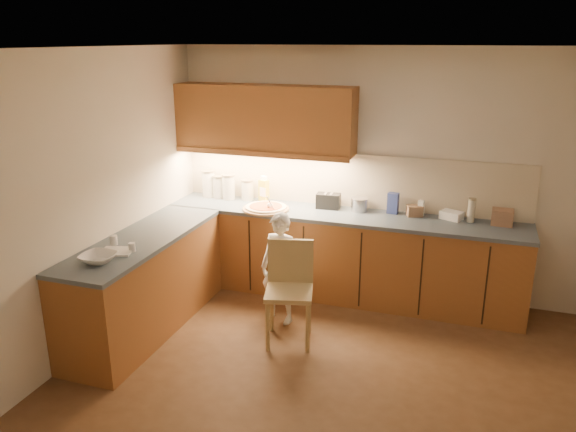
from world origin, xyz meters
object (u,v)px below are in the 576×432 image
(oil_jug, at_px, (264,190))
(toaster, at_px, (328,201))
(child, at_px, (280,268))
(pizza_on_board, at_px, (266,208))
(wooden_chair, at_px, (290,284))

(oil_jug, xyz_separation_m, toaster, (0.74, 0.01, -0.06))
(child, xyz_separation_m, toaster, (0.23, 0.91, 0.45))
(pizza_on_board, bearing_deg, child, -58.89)
(toaster, bearing_deg, oil_jug, 176.69)
(oil_jug, bearing_deg, pizza_on_board, -64.94)
(pizza_on_board, distance_m, oil_jug, 0.32)
(child, bearing_deg, toaster, 86.30)
(wooden_chair, relative_size, oil_jug, 3.09)
(child, xyz_separation_m, wooden_chair, (0.19, -0.28, -0.01))
(child, bearing_deg, oil_jug, 129.96)
(child, height_order, wooden_chair, child)
(toaster, bearing_deg, wooden_chair, -95.76)
(child, bearing_deg, pizza_on_board, 131.69)
(wooden_chair, bearing_deg, pizza_on_board, 107.49)
(pizza_on_board, relative_size, oil_jug, 1.66)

